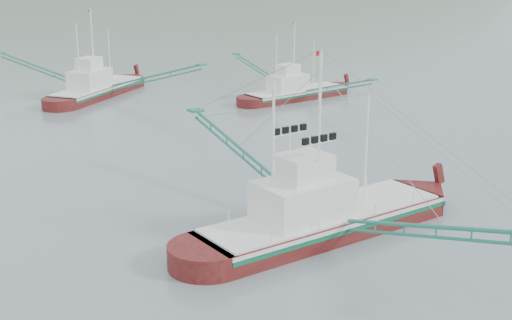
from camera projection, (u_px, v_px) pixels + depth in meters
ground at (310, 232)px, 44.09m from camera, size 1200.00×1200.00×0.00m
main_boat at (321, 208)px, 43.24m from camera, size 16.82×30.31×12.26m
bg_boat_far at (96, 77)px, 84.04m from camera, size 20.12×24.32×11.03m
bg_boat_right at (295, 88)px, 82.84m from camera, size 13.31×23.74×9.61m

